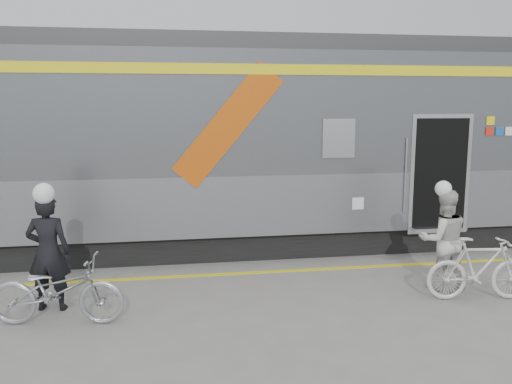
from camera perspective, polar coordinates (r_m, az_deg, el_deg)
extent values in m
plane|color=slate|center=(7.42, 2.95, -13.54)|extent=(90.00, 90.00, 0.00)
cube|color=black|center=(11.54, 5.17, -3.82)|extent=(24.00, 2.70, 0.50)
cube|color=#9EA0A5|center=(11.39, 5.23, 0.10)|extent=(24.00, 3.00, 1.10)
cube|color=slate|center=(11.24, 5.36, 8.43)|extent=(24.00, 3.00, 2.20)
cube|color=#38383A|center=(11.28, 5.46, 14.79)|extent=(24.00, 2.64, 0.30)
cube|color=yellow|center=(9.80, 7.73, 12.62)|extent=(24.00, 0.02, 0.18)
cube|color=#C14E0B|center=(9.42, -3.00, 7.04)|extent=(1.96, 0.01, 2.19)
cube|color=black|center=(9.86, 8.69, 5.60)|extent=(0.55, 0.02, 0.65)
cube|color=black|center=(10.90, 18.30, 1.90)|extent=(1.05, 0.45, 2.10)
cube|color=silver|center=(10.72, 18.82, 1.75)|extent=(1.20, 0.02, 2.25)
cylinder|color=silver|center=(10.39, 15.46, 1.68)|extent=(0.04, 0.04, 1.40)
cube|color=silver|center=(10.86, 18.63, -3.67)|extent=(1.05, 0.25, 0.06)
cube|color=yellow|center=(11.12, 23.46, 6.91)|extent=(0.16, 0.01, 0.16)
cube|color=red|center=(11.13, 23.39, 5.88)|extent=(0.16, 0.01, 0.16)
cube|color=#1A55A9|center=(11.24, 24.25, 5.85)|extent=(0.16, 0.01, 0.16)
cube|color=silver|center=(11.35, 25.09, 5.82)|extent=(0.16, 0.01, 0.16)
cube|color=silver|center=(10.14, 10.68, -1.19)|extent=(0.22, 0.01, 0.22)
cube|color=yellow|center=(9.40, 0.11, -8.46)|extent=(24.00, 0.12, 0.01)
imported|color=black|center=(8.11, -21.02, -5.95)|extent=(0.65, 0.48, 1.66)
imported|color=#A7A8AF|center=(7.66, -20.18, -9.71)|extent=(1.81, 0.84, 0.91)
imported|color=beige|center=(8.92, 19.11, -4.78)|extent=(0.83, 0.69, 1.57)
imported|color=silver|center=(8.69, 22.49, -7.46)|extent=(1.62, 0.64, 0.95)
sphere|color=white|center=(7.92, -21.44, 0.86)|extent=(0.29, 0.29, 0.29)
sphere|color=white|center=(8.75, 19.43, 1.01)|extent=(0.25, 0.25, 0.25)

